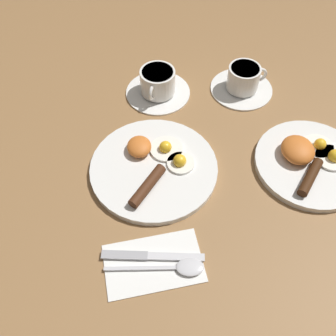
{
  "coord_description": "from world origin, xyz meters",
  "views": [
    {
      "loc": [
        0.52,
        -0.02,
        0.71
      ],
      "look_at": [
        0.02,
        0.03,
        0.03
      ],
      "focal_mm": 42.0,
      "sensor_mm": 36.0,
      "label": 1
    }
  ],
  "objects_px": {
    "teacup_far": "(243,81)",
    "knife": "(147,256)",
    "spoon": "(180,267)",
    "teacup_near": "(158,85)",
    "breakfast_plate_far": "(310,160)",
    "breakfast_plate_near": "(154,166)"
  },
  "relations": [
    {
      "from": "breakfast_plate_near",
      "to": "knife",
      "type": "bearing_deg",
      "value": -8.18
    },
    {
      "from": "breakfast_plate_far",
      "to": "knife",
      "type": "height_order",
      "value": "breakfast_plate_far"
    },
    {
      "from": "breakfast_plate_far",
      "to": "teacup_far",
      "type": "relative_size",
      "value": 1.54
    },
    {
      "from": "breakfast_plate_near",
      "to": "teacup_near",
      "type": "relative_size",
      "value": 1.7
    },
    {
      "from": "breakfast_plate_far",
      "to": "breakfast_plate_near",
      "type": "bearing_deg",
      "value": -93.22
    },
    {
      "from": "teacup_near",
      "to": "spoon",
      "type": "xyz_separation_m",
      "value": [
        0.48,
        0.0,
        -0.02
      ]
    },
    {
      "from": "breakfast_plate_far",
      "to": "knife",
      "type": "xyz_separation_m",
      "value": [
        0.19,
        -0.38,
        -0.01
      ]
    },
    {
      "from": "teacup_far",
      "to": "knife",
      "type": "xyz_separation_m",
      "value": [
        0.45,
        -0.28,
        -0.02
      ]
    },
    {
      "from": "teacup_far",
      "to": "knife",
      "type": "bearing_deg",
      "value": -32.04
    },
    {
      "from": "breakfast_plate_far",
      "to": "teacup_far",
      "type": "height_order",
      "value": "teacup_far"
    },
    {
      "from": "breakfast_plate_far",
      "to": "spoon",
      "type": "relative_size",
      "value": 1.33
    },
    {
      "from": "teacup_near",
      "to": "teacup_far",
      "type": "height_order",
      "value": "same"
    },
    {
      "from": "breakfast_plate_near",
      "to": "spoon",
      "type": "distance_m",
      "value": 0.24
    },
    {
      "from": "breakfast_plate_near",
      "to": "breakfast_plate_far",
      "type": "relative_size",
      "value": 1.13
    },
    {
      "from": "teacup_near",
      "to": "knife",
      "type": "height_order",
      "value": "teacup_near"
    },
    {
      "from": "breakfast_plate_far",
      "to": "spoon",
      "type": "height_order",
      "value": "breakfast_plate_far"
    },
    {
      "from": "breakfast_plate_near",
      "to": "breakfast_plate_far",
      "type": "bearing_deg",
      "value": 86.78
    },
    {
      "from": "knife",
      "to": "teacup_near",
      "type": "bearing_deg",
      "value": 90.03
    },
    {
      "from": "breakfast_plate_near",
      "to": "teacup_far",
      "type": "bearing_deg",
      "value": 133.66
    },
    {
      "from": "knife",
      "to": "spoon",
      "type": "xyz_separation_m",
      "value": [
        0.03,
        0.06,
        0.0
      ]
    },
    {
      "from": "teacup_far",
      "to": "spoon",
      "type": "height_order",
      "value": "teacup_far"
    },
    {
      "from": "breakfast_plate_far",
      "to": "teacup_near",
      "type": "relative_size",
      "value": 1.5
    }
  ]
}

